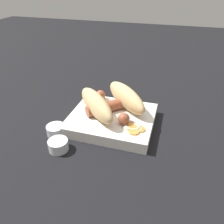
{
  "coord_description": "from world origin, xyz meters",
  "views": [
    {
      "loc": [
        0.15,
        -0.48,
        0.36
      ],
      "look_at": [
        0.0,
        0.0,
        0.04
      ],
      "focal_mm": 35.0,
      "sensor_mm": 36.0,
      "label": 1
    }
  ],
  "objects_px": {
    "sausage": "(111,106)",
    "bread_roll": "(112,101)",
    "condiment_cup_near": "(56,131)",
    "food_tray": "(112,120)",
    "condiment_cup_far": "(58,146)"
  },
  "relations": [
    {
      "from": "sausage",
      "to": "bread_roll",
      "type": "bearing_deg",
      "value": 84.21
    },
    {
      "from": "bread_roll",
      "to": "condiment_cup_near",
      "type": "relative_size",
      "value": 4.77
    },
    {
      "from": "food_tray",
      "to": "bread_roll",
      "type": "bearing_deg",
      "value": 109.55
    },
    {
      "from": "condiment_cup_far",
      "to": "food_tray",
      "type": "bearing_deg",
      "value": 56.3
    },
    {
      "from": "bread_roll",
      "to": "condiment_cup_near",
      "type": "bearing_deg",
      "value": -136.54
    },
    {
      "from": "condiment_cup_near",
      "to": "condiment_cup_far",
      "type": "distance_m",
      "value": 0.06
    },
    {
      "from": "bread_roll",
      "to": "condiment_cup_near",
      "type": "xyz_separation_m",
      "value": [
        -0.12,
        -0.11,
        -0.05
      ]
    },
    {
      "from": "food_tray",
      "to": "bread_roll",
      "type": "height_order",
      "value": "bread_roll"
    },
    {
      "from": "sausage",
      "to": "condiment_cup_far",
      "type": "distance_m",
      "value": 0.18
    },
    {
      "from": "food_tray",
      "to": "condiment_cup_far",
      "type": "relative_size",
      "value": 4.74
    },
    {
      "from": "condiment_cup_near",
      "to": "condiment_cup_far",
      "type": "relative_size",
      "value": 1.0
    },
    {
      "from": "bread_roll",
      "to": "sausage",
      "type": "height_order",
      "value": "bread_roll"
    },
    {
      "from": "sausage",
      "to": "condiment_cup_near",
      "type": "height_order",
      "value": "sausage"
    },
    {
      "from": "bread_roll",
      "to": "sausage",
      "type": "distance_m",
      "value": 0.02
    },
    {
      "from": "sausage",
      "to": "condiment_cup_far",
      "type": "bearing_deg",
      "value": -117.4
    }
  ]
}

